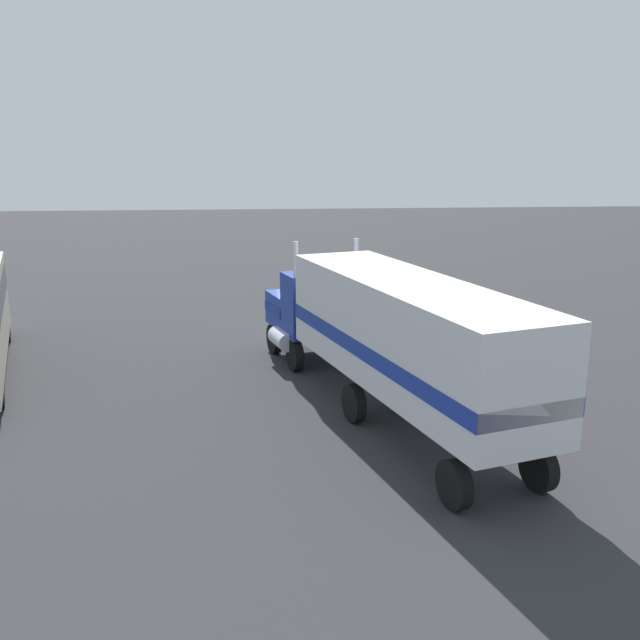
# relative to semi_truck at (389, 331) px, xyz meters

# --- Properties ---
(ground_plane) EXTENTS (120.00, 120.00, 0.00)m
(ground_plane) POSITION_rel_semi_truck_xyz_m (6.55, 1.68, -2.52)
(ground_plane) COLOR #2D2D30
(lane_stripe_near) EXTENTS (4.27, 1.37, 0.01)m
(lane_stripe_near) POSITION_rel_semi_truck_xyz_m (5.47, -1.82, -2.52)
(lane_stripe_near) COLOR silver
(lane_stripe_near) RESTS_ON ground_plane
(lane_stripe_mid) EXTENTS (4.29, 1.30, 0.01)m
(lane_stripe_mid) POSITION_rel_semi_truck_xyz_m (5.09, -4.12, -2.52)
(lane_stripe_mid) COLOR silver
(lane_stripe_mid) RESTS_ON ground_plane
(semi_truck) EXTENTS (14.27, 6.49, 4.50)m
(semi_truck) POSITION_rel_semi_truck_xyz_m (0.00, 0.00, 0.00)
(semi_truck) COLOR #193399
(semi_truck) RESTS_ON ground_plane
(person_bystander) EXTENTS (0.45, 0.47, 1.63)m
(person_bystander) POSITION_rel_semi_truck_xyz_m (3.08, -2.14, -1.63)
(person_bystander) COLOR black
(person_bystander) RESTS_ON ground_plane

